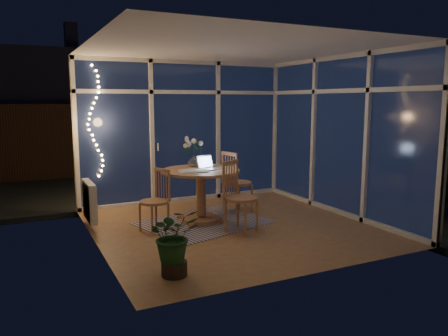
{
  "coord_description": "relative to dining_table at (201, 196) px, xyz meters",
  "views": [
    {
      "loc": [
        -2.89,
        -5.65,
        1.86
      ],
      "look_at": [
        -0.04,
        0.25,
        0.86
      ],
      "focal_mm": 35.0,
      "sensor_mm": 36.0,
      "label": 1
    }
  ],
  "objects": [
    {
      "name": "bowl",
      "position": [
        0.26,
        0.21,
        0.43
      ],
      "size": [
        0.19,
        0.19,
        0.04
      ],
      "primitive_type": "imported",
      "rotation": [
        0.0,
        0.0,
        0.27
      ],
      "color": "silver",
      "rests_on": "dining_table"
    },
    {
      "name": "newspapers",
      "position": [
        -0.15,
        -0.09,
        0.42
      ],
      "size": [
        0.41,
        0.32,
        0.02
      ],
      "primitive_type": "cube",
      "rotation": [
        0.0,
        0.0,
        -0.04
      ],
      "color": "silver",
      "rests_on": "dining_table"
    },
    {
      "name": "garden_fence",
      "position": [
        0.33,
        5.02,
        0.49
      ],
      "size": [
        11.0,
        0.08,
        1.8
      ],
      "primitive_type": "cube",
      "color": "#351F13",
      "rests_on": "ground"
    },
    {
      "name": "neighbour_roof",
      "position": [
        0.63,
        8.02,
        1.79
      ],
      "size": [
        7.0,
        3.0,
        2.2
      ],
      "primitive_type": "cube",
      "color": "#363941",
      "rests_on": "ground"
    },
    {
      "name": "chair_right",
      "position": [
        0.79,
        0.27,
        0.12
      ],
      "size": [
        0.58,
        0.58,
        1.05
      ],
      "primitive_type": "cube",
      "rotation": [
        0.0,
        0.0,
        1.79
      ],
      "color": "#A56B4A",
      "rests_on": "floor"
    },
    {
      "name": "wall_right",
      "position": [
        2.33,
        -0.48,
        0.89
      ],
      "size": [
        0.04,
        4.0,
        2.6
      ],
      "primitive_type": "cube",
      "color": "beige",
      "rests_on": "floor"
    },
    {
      "name": "dining_table",
      "position": [
        0.0,
        0.0,
        0.0
      ],
      "size": [
        1.48,
        1.48,
        0.82
      ],
      "primitive_type": "cylinder",
      "rotation": [
        0.0,
        0.0,
        0.27
      ],
      "color": "#A56B4A",
      "rests_on": "floor"
    },
    {
      "name": "window_wall_back",
      "position": [
        0.33,
        1.48,
        0.89
      ],
      "size": [
        4.0,
        0.1,
        2.6
      ],
      "primitive_type": "cube",
      "color": "white",
      "rests_on": "floor"
    },
    {
      "name": "chair_left",
      "position": [
        -0.81,
        -0.19,
        0.05
      ],
      "size": [
        0.54,
        0.54,
        0.91
      ],
      "primitive_type": "cube",
      "rotation": [
        0.0,
        0.0,
        -1.21
      ],
      "color": "#A56B4A",
      "rests_on": "floor"
    },
    {
      "name": "wall_front",
      "position": [
        0.33,
        -2.48,
        0.89
      ],
      "size": [
        4.0,
        0.04,
        2.6
      ],
      "primitive_type": "cube",
      "color": "beige",
      "rests_on": "floor"
    },
    {
      "name": "wall_left",
      "position": [
        -1.67,
        -0.48,
        0.89
      ],
      "size": [
        0.04,
        4.0,
        2.6
      ],
      "primitive_type": "cube",
      "color": "beige",
      "rests_on": "floor"
    },
    {
      "name": "ceiling",
      "position": [
        0.33,
        -0.48,
        2.19
      ],
      "size": [
        4.0,
        4.0,
        0.0
      ],
      "primitive_type": "plane",
      "color": "white",
      "rests_on": "wall_back"
    },
    {
      "name": "floor",
      "position": [
        0.33,
        -0.48,
        -0.41
      ],
      "size": [
        4.0,
        4.0,
        0.0
      ],
      "primitive_type": "plane",
      "color": "olive",
      "rests_on": "ground"
    },
    {
      "name": "phone",
      "position": [
        0.07,
        -0.03,
        0.42
      ],
      "size": [
        0.11,
        0.11,
        0.01
      ],
      "primitive_type": "cube",
      "rotation": [
        0.0,
        0.0,
        0.69
      ],
      "color": "black",
      "rests_on": "dining_table"
    },
    {
      "name": "garden_shrubs",
      "position": [
        -0.47,
        2.92,
        0.04
      ],
      "size": [
        0.9,
        0.9,
        0.9
      ],
      "primitive_type": "sphere",
      "color": "#193216",
      "rests_on": "ground"
    },
    {
      "name": "flower_vase",
      "position": [
        0.02,
        0.34,
        0.52
      ],
      "size": [
        0.25,
        0.25,
        0.21
      ],
      "primitive_type": "imported",
      "rotation": [
        0.0,
        0.0,
        0.27
      ],
      "color": "white",
      "rests_on": "dining_table"
    },
    {
      "name": "chair_front",
      "position": [
        0.3,
        -0.78,
        0.11
      ],
      "size": [
        0.66,
        0.66,
        1.04
      ],
      "primitive_type": "cube",
      "rotation": [
        0.0,
        0.0,
        0.53
      ],
      "color": "#A56B4A",
      "rests_on": "floor"
    },
    {
      "name": "rug",
      "position": [
        0.0,
        -0.1,
        -0.41
      ],
      "size": [
        2.09,
        1.84,
        0.01
      ],
      "primitive_type": "cube",
      "rotation": [
        0.0,
        0.0,
        0.27
      ],
      "color": "beige",
      "rests_on": "floor"
    },
    {
      "name": "potted_plant",
      "position": [
        -1.1,
        -1.87,
        -0.03
      ],
      "size": [
        0.56,
        0.49,
        0.76
      ],
      "primitive_type": "imported",
      "rotation": [
        0.0,
        0.0,
        -0.04
      ],
      "color": "#17411B",
      "rests_on": "floor"
    },
    {
      "name": "garden_patio",
      "position": [
        0.83,
        4.52,
        -0.47
      ],
      "size": [
        12.0,
        6.0,
        0.1
      ],
      "primitive_type": "cube",
      "color": "black",
      "rests_on": "ground"
    },
    {
      "name": "radiator",
      "position": [
        -1.61,
        0.42,
        -0.01
      ],
      "size": [
        0.1,
        0.7,
        0.58
      ],
      "primitive_type": "cube",
      "color": "silver",
      "rests_on": "wall_left"
    },
    {
      "name": "wall_back",
      "position": [
        0.33,
        1.52,
        0.89
      ],
      "size": [
        4.0,
        0.04,
        2.6
      ],
      "primitive_type": "cube",
      "color": "beige",
      "rests_on": "floor"
    },
    {
      "name": "fairy_lights",
      "position": [
        -1.32,
        1.4,
        1.11
      ],
      "size": [
        0.24,
        0.1,
        1.85
      ],
      "primitive_type": null,
      "color": "#FFB966",
      "rests_on": "window_wall_back"
    },
    {
      "name": "window_wall_right",
      "position": [
        2.29,
        -0.48,
        0.89
      ],
      "size": [
        0.1,
        4.0,
        2.6
      ],
      "primitive_type": "cube",
      "color": "white",
      "rests_on": "floor"
    },
    {
      "name": "laptop",
      "position": [
        0.14,
        -0.05,
        0.53
      ],
      "size": [
        0.39,
        0.37,
        0.23
      ],
      "primitive_type": null,
      "rotation": [
        0.0,
        0.0,
        0.36
      ],
      "color": "silver",
      "rests_on": "dining_table"
    }
  ]
}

